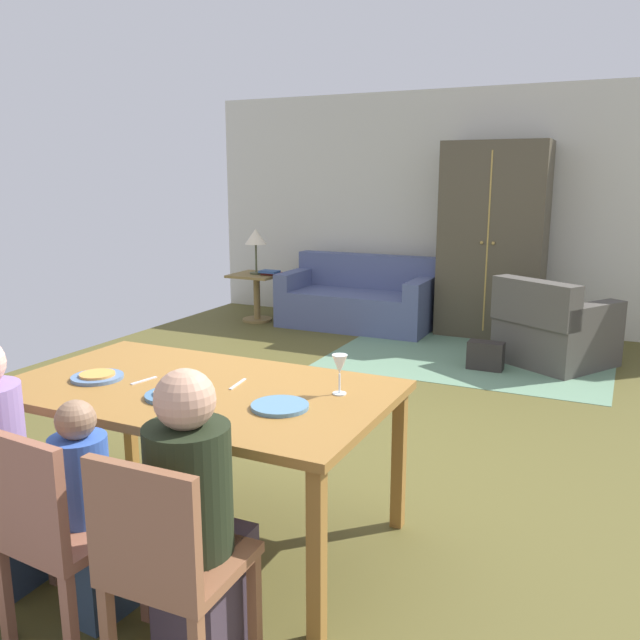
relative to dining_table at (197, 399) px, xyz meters
name	(u,v)px	position (x,y,z in m)	size (l,w,h in m)	color
ground_plane	(365,417)	(0.13, 1.86, -0.71)	(6.63, 6.61, 0.02)	brown
back_wall	(474,210)	(0.13, 5.22, 0.65)	(6.63, 0.10, 2.70)	beige
dining_table	(197,399)	(0.00, 0.00, 0.00)	(1.83, 1.06, 0.76)	olive
plate_near_man	(97,377)	(-0.50, -0.12, 0.07)	(0.25, 0.25, 0.02)	#5475A2
pizza_near_man	(97,374)	(-0.50, -0.12, 0.09)	(0.17, 0.17, 0.01)	#E19341
plate_near_child	(173,395)	(0.00, -0.18, 0.07)	(0.25, 0.25, 0.02)	teal
pizza_near_child	(173,392)	(0.00, -0.18, 0.09)	(0.17, 0.17, 0.01)	gold
plate_near_woman	(280,406)	(0.50, -0.10, 0.07)	(0.25, 0.25, 0.02)	teal
wine_glass	(340,366)	(0.66, 0.18, 0.20)	(0.07, 0.07, 0.19)	silver
fork	(144,381)	(-0.28, -0.05, 0.07)	(0.02, 0.15, 0.01)	silver
knife	(238,384)	(0.17, 0.10, 0.07)	(0.01, 0.17, 0.01)	silver
dining_chair_child	(53,525)	(-0.01, -0.89, -0.20)	(0.45, 0.45, 0.87)	#955B43
person_child	(90,519)	(0.00, -0.72, -0.26)	(0.22, 0.29, 0.92)	#2F4258
dining_chair_woman	(166,559)	(0.51, -0.89, -0.20)	(0.43, 0.43, 0.87)	brown
person_woman	(197,528)	(0.50, -0.72, -0.18)	(0.30, 0.40, 1.11)	#3F3340
area_rug	(469,358)	(0.48, 3.74, -0.69)	(2.60, 1.80, 0.01)	slate
couch	(358,301)	(-1.04, 4.60, -0.39)	(1.74, 0.86, 0.82)	#4F5A83
armchair	(553,331)	(1.21, 3.89, -0.38)	(1.17, 1.18, 0.82)	#4B4741
armoire	(493,241)	(0.44, 4.83, 0.35)	(1.10, 0.59, 2.10)	#4C4432
side_table	(257,290)	(-2.26, 4.34, -0.32)	(0.56, 0.56, 0.58)	olive
table_lamp	(256,238)	(-2.26, 4.34, 0.31)	(0.26, 0.26, 0.54)	#464B30
book_lower	(272,273)	(-2.06, 4.37, -0.10)	(0.22, 0.16, 0.03)	maroon
book_upper	(269,272)	(-2.07, 4.32, -0.07)	(0.22, 0.16, 0.03)	#2E4E86
handbag	(486,356)	(0.69, 3.44, -0.57)	(0.32, 0.16, 0.26)	#2A2624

